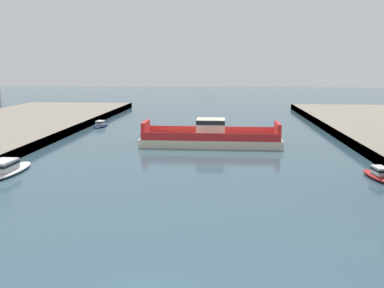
% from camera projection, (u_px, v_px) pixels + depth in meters
% --- Properties ---
extents(chain_ferry, '(19.90, 6.40, 3.74)m').
position_uv_depth(chain_ferry, '(211.00, 137.00, 57.67)').
color(chain_ferry, beige).
rests_on(chain_ferry, ground).
extents(moored_boat_near_left, '(2.00, 5.50, 1.15)m').
position_uv_depth(moored_boat_near_left, '(101.00, 124.00, 74.92)').
color(moored_boat_near_left, navy).
rests_on(moored_boat_near_left, ground).
extents(moored_boat_near_right, '(3.11, 8.45, 1.56)m').
position_uv_depth(moored_boat_near_right, '(6.00, 169.00, 42.11)').
color(moored_boat_near_right, white).
rests_on(moored_boat_near_right, ground).
extents(moored_boat_mid_left, '(2.18, 5.33, 1.33)m').
position_uv_depth(moored_boat_mid_left, '(378.00, 174.00, 40.32)').
color(moored_boat_mid_left, red).
rests_on(moored_boat_mid_left, ground).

